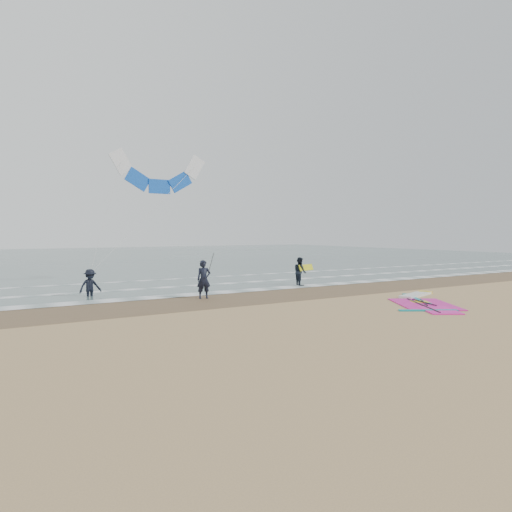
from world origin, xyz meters
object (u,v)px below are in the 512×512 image
person_standing (204,279)px  person_walking (300,271)px  person_wading (90,280)px  windsurf_rig (423,301)px  surf_kite (159,176)px

person_standing → person_walking: (7.56, 2.06, -0.08)m
person_standing → person_wading: 6.07m
person_walking → person_wading: size_ratio=1.00×
windsurf_rig → person_standing: person_standing is taller
windsurf_rig → person_walking: (-1.08, 8.62, 0.87)m
windsurf_rig → person_walking: size_ratio=3.27×
person_wading → windsurf_rig: bearing=-50.0°
person_standing → person_wading: size_ratio=1.09×
person_standing → person_walking: 7.84m
surf_kite → person_standing: bearing=-93.4°
windsurf_rig → person_standing: (-8.64, 6.56, 0.95)m
person_wading → person_standing: bearing=-49.5°
windsurf_rig → surf_kite: bearing=118.9°
person_standing → person_walking: person_standing is taller
person_wading → surf_kite: size_ratio=0.21×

